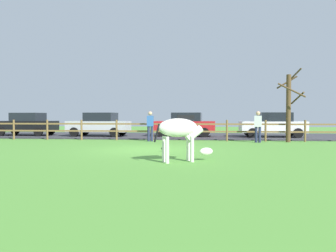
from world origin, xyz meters
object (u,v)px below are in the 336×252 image
at_px(parked_car_white, 273,125).
at_px(visitor_left_of_tree, 258,125).
at_px(crow_on_grass, 164,148).
at_px(visitor_right_of_tree, 150,125).
at_px(zebra, 181,131).
at_px(bare_tree, 289,105).
at_px(parked_car_black, 27,124).
at_px(parked_car_silver, 99,124).
at_px(parked_car_red, 185,124).

distance_m(parked_car_white, visitor_left_of_tree, 4.21).
distance_m(crow_on_grass, visitor_right_of_tree, 5.34).
bearing_deg(parked_car_white, zebra, -113.62).
bearing_deg(visitor_right_of_tree, crow_on_grass, -75.05).
relative_size(bare_tree, parked_car_black, 0.97).
xyz_separation_m(parked_car_black, parked_car_silver, (5.26, -0.29, 0.00)).
bearing_deg(parked_car_black, visitor_left_of_tree, -14.87).
bearing_deg(parked_car_white, visitor_left_of_tree, -111.67).
distance_m(bare_tree, parked_car_red, 6.89).
relative_size(parked_car_red, parked_car_silver, 1.00).
bearing_deg(parked_car_white, parked_car_black, 179.77).
xyz_separation_m(parked_car_white, visitor_right_of_tree, (-7.28, -3.71, 0.06)).
bearing_deg(crow_on_grass, parked_car_white, 56.11).
distance_m(zebra, visitor_right_of_tree, 8.19).
bearing_deg(parked_car_black, crow_on_grass, -39.89).
bearing_deg(crow_on_grass, zebra, -73.05).
relative_size(crow_on_grass, parked_car_silver, 0.05).
relative_size(parked_car_silver, visitor_left_of_tree, 2.49).
bearing_deg(visitor_left_of_tree, bare_tree, 16.05).
bearing_deg(visitor_left_of_tree, parked_car_red, 133.95).
relative_size(zebra, parked_car_silver, 0.44).
distance_m(parked_car_white, visitor_right_of_tree, 8.17).
xyz_separation_m(crow_on_grass, parked_car_red, (0.34, 9.08, 0.72)).
xyz_separation_m(visitor_left_of_tree, visitor_right_of_tree, (-5.73, 0.21, 0.00)).
distance_m(parked_car_red, parked_car_white, 5.59).
bearing_deg(bare_tree, visitor_left_of_tree, -163.95).
distance_m(bare_tree, parked_car_black, 17.06).
distance_m(zebra, parked_car_red, 11.87).
height_order(bare_tree, crow_on_grass, bare_tree).
bearing_deg(parked_car_white, bare_tree, -87.92).
xyz_separation_m(parked_car_silver, visitor_left_of_tree, (9.72, -3.68, 0.06)).
bearing_deg(parked_car_white, visitor_right_of_tree, -153.02).
bearing_deg(parked_car_silver, parked_car_black, 176.81).
relative_size(zebra, parked_car_black, 0.44).
xyz_separation_m(parked_car_red, visitor_left_of_tree, (4.03, -4.18, 0.06)).
height_order(crow_on_grass, parked_car_red, parked_car_red).
relative_size(bare_tree, parked_car_red, 0.96).
bearing_deg(parked_car_silver, visitor_left_of_tree, -20.76).
relative_size(bare_tree, crow_on_grass, 18.26).
bearing_deg(visitor_right_of_tree, visitor_left_of_tree, -2.06).
relative_size(crow_on_grass, visitor_left_of_tree, 0.13).
bearing_deg(visitor_right_of_tree, parked_car_silver, 138.95).
height_order(crow_on_grass, visitor_left_of_tree, visitor_left_of_tree).
xyz_separation_m(parked_car_white, visitor_left_of_tree, (-1.55, -3.91, 0.06)).
bearing_deg(zebra, bare_tree, 57.54).
height_order(crow_on_grass, parked_car_white, parked_car_white).
bearing_deg(parked_car_silver, parked_car_white, 1.16).
bearing_deg(parked_car_silver, parked_car_red, 4.95).
relative_size(parked_car_black, visitor_right_of_tree, 2.45).
distance_m(crow_on_grass, parked_car_silver, 10.14).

